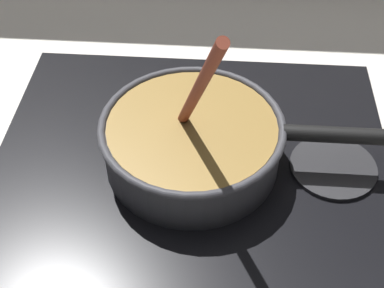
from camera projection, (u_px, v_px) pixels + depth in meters
hob_plate at (192, 164)px, 0.77m from camera, size 0.56×0.48×0.01m
burner_ring at (192, 159)px, 0.76m from camera, size 0.18×0.18×0.01m
spare_burner at (333, 167)px, 0.75m from camera, size 0.12×0.12×0.01m
cooking_pan at (193, 141)px, 0.74m from camera, size 0.39×0.25×0.28m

